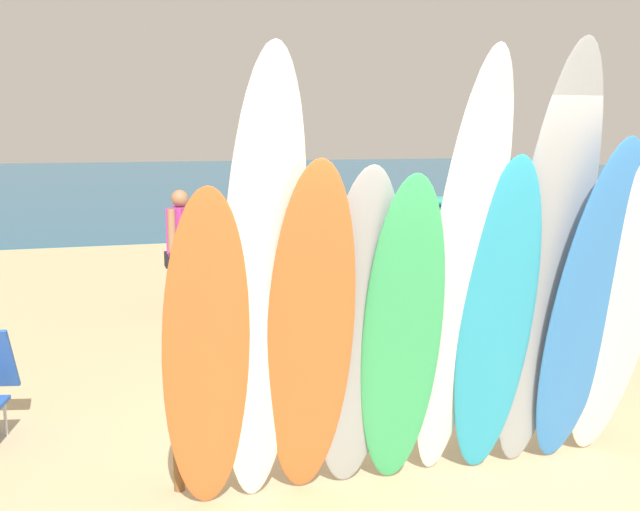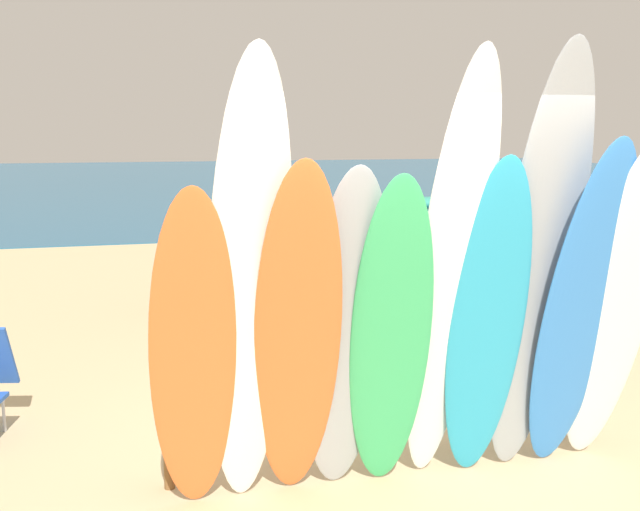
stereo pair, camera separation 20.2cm
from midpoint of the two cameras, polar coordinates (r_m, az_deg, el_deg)
ground at (r=18.85m, az=-9.03°, el=2.42°), size 60.00×60.00×0.00m
ocean_water at (r=35.61m, az=-11.80°, el=5.66°), size 60.00×40.00×0.02m
surfboard_rack at (r=5.30m, az=6.65°, el=-10.68°), size 3.18×0.07×0.59m
surfboard_orange_0 at (r=4.41m, az=-8.28°, el=-7.57°), size 0.52×0.51×2.02m
surfboard_white_1 at (r=4.31m, az=-4.06°, el=-2.77°), size 0.55×0.68×2.76m
surfboard_orange_2 at (r=4.47m, az=-0.41°, el=-6.27°), size 0.56×0.66×2.16m
surfboard_grey_3 at (r=4.62m, az=3.28°, el=-6.07°), size 0.56×0.52×2.11m
surfboard_green_4 at (r=4.67m, az=6.65°, el=-6.24°), size 0.56×0.60×2.07m
surfboard_white_5 at (r=4.68m, az=11.14°, el=-1.81°), size 0.52×0.77×2.78m
surfboard_teal_6 at (r=4.90m, az=13.76°, el=-5.10°), size 0.54×0.57×2.17m
surfboard_grey_7 at (r=4.98m, az=17.44°, el=-1.02°), size 0.62×0.65×2.85m
surfboard_blue_8 at (r=5.17m, az=20.25°, el=-4.05°), size 0.62×0.70×2.27m
surfboard_white_9 at (r=5.34m, az=22.52°, el=-3.95°), size 0.57×0.76×2.24m
beachgoer_midbeach at (r=10.71m, az=-0.95°, el=1.97°), size 0.40×0.54×1.54m
beachgoer_photographing at (r=9.52m, az=-9.45°, el=0.99°), size 0.41×0.52×1.57m
beachgoer_by_water at (r=9.84m, az=12.51°, el=1.69°), size 0.53×0.45×1.72m
beachgoer_near_rack at (r=8.64m, az=2.93°, el=0.04°), size 0.39×0.54×1.52m
distant_boat at (r=22.30m, az=7.77°, el=3.97°), size 4.61×1.24×0.36m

